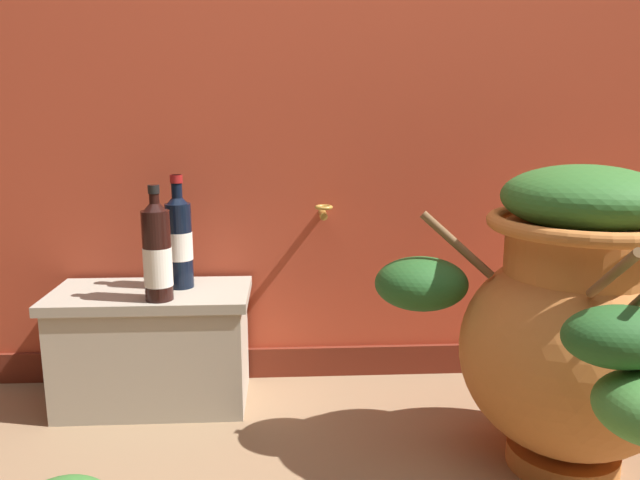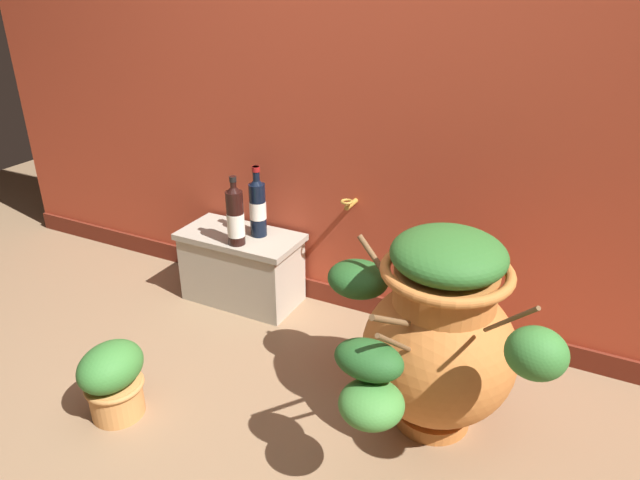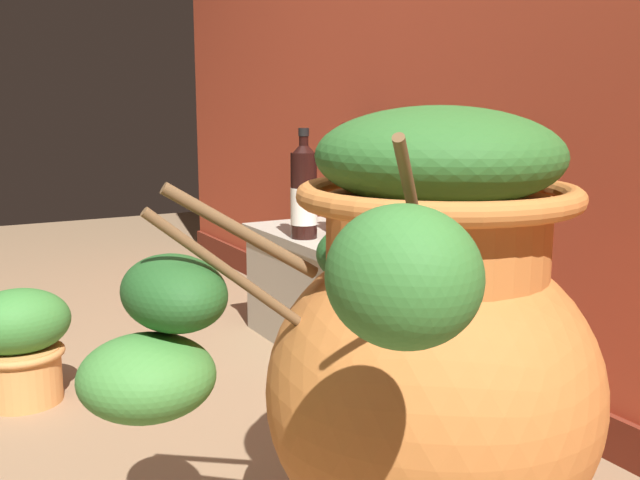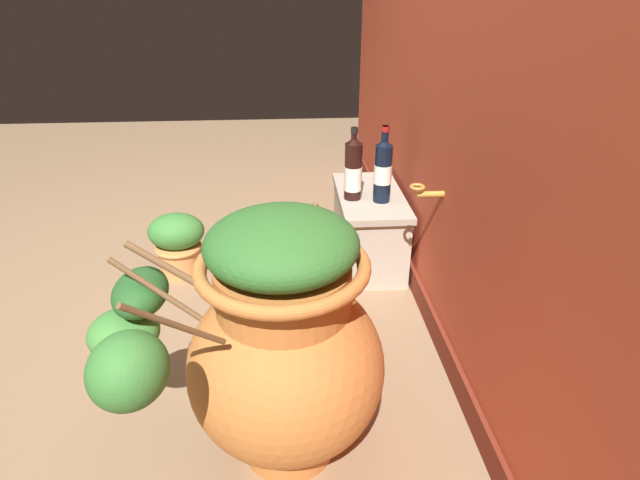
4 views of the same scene
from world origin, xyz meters
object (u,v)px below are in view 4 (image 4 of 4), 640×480
Objects in this scene: potted_shrub at (178,242)px; terracotta_urn at (279,342)px; wine_bottle_left at (383,169)px; wine_bottle_middle at (353,169)px.

terracotta_urn is at bearing 24.52° from potted_shrub.
wine_bottle_left is 1.02m from potted_shrub.
wine_bottle_middle is 1.10× the size of potted_shrub.
potted_shrub is (-0.01, -0.82, -0.34)m from wine_bottle_middle.
wine_bottle_left reaches higher than wine_bottle_middle.
wine_bottle_left is (-1.02, 0.47, 0.13)m from terracotta_urn.
wine_bottle_middle is at bearing 162.26° from terracotta_urn.
terracotta_urn reaches higher than potted_shrub.
terracotta_urn is at bearing -17.74° from wine_bottle_middle.
wine_bottle_left is at bearing 87.19° from potted_shrub.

